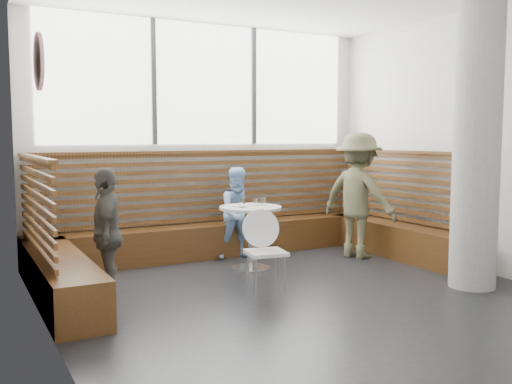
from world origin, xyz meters
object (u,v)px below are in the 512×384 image
concrete_column (477,142)px  cafe_chair (263,244)px  adult_man (359,196)px  child_back (239,213)px  child_left (107,234)px  cafe_table (250,224)px

concrete_column → cafe_chair: 2.56m
adult_man → child_back: bearing=45.4°
concrete_column → adult_man: (-0.14, 1.83, -0.75)m
adult_man → child_left: bearing=77.6°
cafe_chair → adult_man: bearing=33.9°
concrete_column → child_left: (-3.66, 1.41, -0.93)m
concrete_column → child_back: concrete_column is taller
cafe_table → child_left: bearing=-165.7°
cafe_table → child_back: size_ratio=0.64×
concrete_column → adult_man: bearing=94.4°
cafe_table → child_left: 1.95m
child_left → cafe_chair: bearing=89.9°
cafe_table → child_left: child_left is taller
child_back → child_left: 2.34m
adult_man → child_back: (-1.47, 0.70, -0.23)m
cafe_table → child_left: (-1.89, -0.48, 0.11)m
cafe_table → adult_man: bearing=-2.2°
cafe_chair → child_back: size_ratio=0.70×
cafe_table → cafe_chair: 0.99m
adult_man → concrete_column: bearing=165.2°
cafe_chair → child_left: size_ratio=0.64×
cafe_chair → child_left: (-1.55, 0.45, 0.17)m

